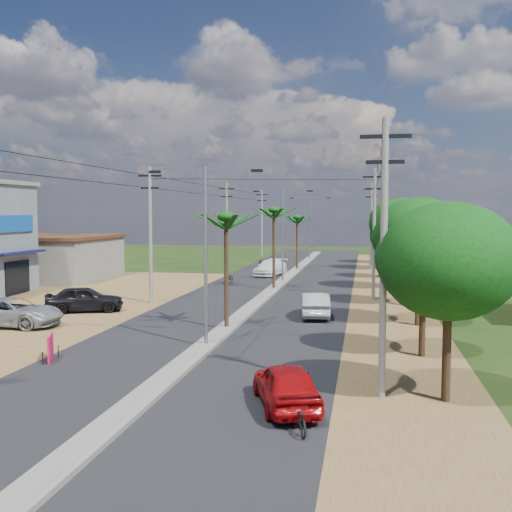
% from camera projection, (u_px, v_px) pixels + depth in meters
% --- Properties ---
extents(ground, '(160.00, 160.00, 0.00)m').
position_uv_depth(ground, '(206.00, 348.00, 26.63)').
color(ground, black).
rests_on(ground, ground).
extents(road, '(12.00, 110.00, 0.04)m').
position_uv_depth(road, '(263.00, 299.00, 41.35)').
color(road, black).
rests_on(road, ground).
extents(median, '(1.00, 90.00, 0.18)m').
position_uv_depth(median, '(270.00, 292.00, 44.28)').
color(median, '#605E56').
rests_on(median, ground).
extents(dirt_lot_west, '(18.00, 46.00, 0.04)m').
position_uv_depth(dirt_lot_west, '(6.00, 309.00, 37.17)').
color(dirt_lot_west, brown).
rests_on(dirt_lot_west, ground).
extents(dirt_shoulder_east, '(5.00, 90.00, 0.03)m').
position_uv_depth(dirt_shoulder_east, '(389.00, 303.00, 39.82)').
color(dirt_shoulder_east, brown).
rests_on(dirt_shoulder_east, ground).
extents(low_shed, '(10.40, 10.40, 3.95)m').
position_uv_depth(low_shed, '(50.00, 257.00, 53.80)').
color(low_shed, '#605E56').
rests_on(low_shed, ground).
extents(tree_east_a, '(4.40, 4.40, 6.37)m').
position_uv_depth(tree_east_a, '(449.00, 261.00, 18.71)').
color(tree_east_a, black).
rests_on(tree_east_a, ground).
extents(tree_east_b, '(4.00, 4.00, 5.83)m').
position_uv_depth(tree_east_b, '(424.00, 258.00, 24.66)').
color(tree_east_b, black).
rests_on(tree_east_b, ground).
extents(tree_east_c, '(4.60, 4.60, 6.83)m').
position_uv_depth(tree_east_c, '(419.00, 234.00, 31.40)').
color(tree_east_c, black).
rests_on(tree_east_c, ground).
extents(tree_east_d, '(4.20, 4.20, 6.13)m').
position_uv_depth(tree_east_d, '(405.00, 238.00, 38.36)').
color(tree_east_d, black).
rests_on(tree_east_d, ground).
extents(tree_east_e, '(4.80, 4.80, 7.14)m').
position_uv_depth(tree_east_e, '(401.00, 224.00, 46.12)').
color(tree_east_e, black).
rests_on(tree_east_e, ground).
extents(tree_east_f, '(3.80, 3.80, 5.52)m').
position_uv_depth(tree_east_f, '(391.00, 236.00, 54.13)').
color(tree_east_f, black).
rests_on(tree_east_f, ground).
extents(tree_east_g, '(5.00, 5.00, 7.38)m').
position_uv_depth(tree_east_g, '(394.00, 220.00, 61.77)').
color(tree_east_g, black).
rests_on(tree_east_g, ground).
extents(tree_east_h, '(4.40, 4.40, 6.52)m').
position_uv_depth(tree_east_h, '(388.00, 224.00, 69.72)').
color(tree_east_h, black).
rests_on(tree_east_h, ground).
extents(palm_median_near, '(2.00, 2.00, 6.15)m').
position_uv_depth(palm_median_near, '(226.00, 222.00, 30.15)').
color(palm_median_near, black).
rests_on(palm_median_near, ground).
extents(palm_median_mid, '(2.00, 2.00, 6.55)m').
position_uv_depth(palm_median_mid, '(274.00, 214.00, 45.82)').
color(palm_median_mid, black).
rests_on(palm_median_mid, ground).
extents(palm_median_far, '(2.00, 2.00, 5.85)m').
position_uv_depth(palm_median_far, '(297.00, 220.00, 61.56)').
color(palm_median_far, black).
rests_on(palm_median_far, ground).
extents(streetlight_near, '(5.10, 0.18, 8.00)m').
position_uv_depth(streetlight_near, '(205.00, 240.00, 26.28)').
color(streetlight_near, gray).
rests_on(streetlight_near, ground).
extents(streetlight_mid, '(5.10, 0.18, 8.00)m').
position_uv_depth(streetlight_mid, '(283.00, 227.00, 50.81)').
color(streetlight_mid, gray).
rests_on(streetlight_mid, ground).
extents(streetlight_far, '(5.10, 0.18, 8.00)m').
position_uv_depth(streetlight_far, '(310.00, 222.00, 75.33)').
color(streetlight_far, gray).
rests_on(streetlight_far, ground).
extents(utility_pole_w_b, '(1.60, 0.24, 9.00)m').
position_uv_depth(utility_pole_w_b, '(150.00, 231.00, 39.31)').
color(utility_pole_w_b, '#605E56').
rests_on(utility_pole_w_b, ground).
extents(utility_pole_w_c, '(1.60, 0.24, 9.00)m').
position_uv_depth(utility_pole_w_c, '(227.00, 225.00, 60.90)').
color(utility_pole_w_c, '#605E56').
rests_on(utility_pole_w_c, ground).
extents(utility_pole_w_d, '(1.60, 0.24, 9.00)m').
position_uv_depth(utility_pole_w_d, '(262.00, 221.00, 81.50)').
color(utility_pole_w_d, '#605E56').
rests_on(utility_pole_w_d, ground).
extents(utility_pole_e_a, '(1.60, 0.24, 9.00)m').
position_uv_depth(utility_pole_e_a, '(384.00, 252.00, 19.05)').
color(utility_pole_e_a, '#605E56').
rests_on(utility_pole_e_a, ground).
extents(utility_pole_e_b, '(1.60, 0.24, 9.00)m').
position_uv_depth(utility_pole_e_b, '(374.00, 231.00, 40.63)').
color(utility_pole_e_b, '#605E56').
rests_on(utility_pole_e_b, ground).
extents(utility_pole_e_c, '(1.60, 0.24, 9.00)m').
position_uv_depth(utility_pole_e_c, '(371.00, 224.00, 62.22)').
color(utility_pole_e_c, '#605E56').
rests_on(utility_pole_e_c, ground).
extents(car_red_near, '(2.85, 4.39, 1.39)m').
position_uv_depth(car_red_near, '(286.00, 386.00, 18.32)').
color(car_red_near, '#8D070A').
rests_on(car_red_near, ground).
extents(car_silver_mid, '(1.96, 4.47, 1.43)m').
position_uv_depth(car_silver_mid, '(316.00, 305.00, 34.20)').
color(car_silver_mid, gray).
rests_on(car_silver_mid, ground).
extents(car_white_far, '(3.00, 5.43, 1.49)m').
position_uv_depth(car_white_far, '(270.00, 268.00, 56.60)').
color(car_white_far, silver).
rests_on(car_white_far, ground).
extents(car_parked_silver, '(5.40, 2.58, 1.49)m').
position_uv_depth(car_parked_silver, '(12.00, 313.00, 31.38)').
color(car_parked_silver, gray).
rests_on(car_parked_silver, ground).
extents(car_parked_dark, '(4.92, 3.34, 1.56)m').
position_uv_depth(car_parked_dark, '(84.00, 299.00, 35.97)').
color(car_parked_dark, black).
rests_on(car_parked_dark, ground).
extents(moto_rider_east, '(1.00, 1.64, 0.81)m').
position_uv_depth(moto_rider_east, '(299.00, 419.00, 16.28)').
color(moto_rider_east, black).
rests_on(moto_rider_east, ground).
extents(moto_rider_west_a, '(0.91, 1.78, 0.89)m').
position_uv_depth(moto_rider_west_a, '(229.00, 279.00, 50.34)').
color(moto_rider_west_a, black).
rests_on(moto_rider_west_a, ground).
extents(moto_rider_west_b, '(0.66, 1.86, 1.10)m').
position_uv_depth(moto_rider_west_b, '(260.00, 265.00, 62.10)').
color(moto_rider_west_b, black).
rests_on(moto_rider_west_b, ground).
extents(roadside_sign, '(0.60, 1.26, 1.10)m').
position_uv_depth(roadside_sign, '(50.00, 348.00, 24.07)').
color(roadside_sign, '#BC113F').
rests_on(roadside_sign, ground).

